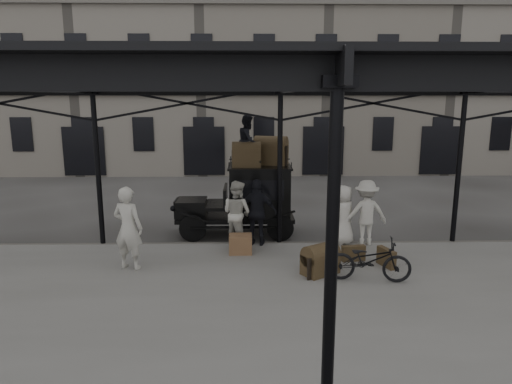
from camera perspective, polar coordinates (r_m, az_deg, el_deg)
The scene contains 18 objects.
ground at distance 11.30m, azimuth 3.60°, elevation -10.13°, with size 120.00×120.00×0.00m, color #383533.
platform at distance 9.44m, azimuth 4.62°, elevation -14.21°, with size 28.00×8.00×0.15m, color slate.
canopy at distance 8.78m, azimuth 4.93°, elevation 14.28°, with size 22.50×9.00×4.74m.
building_frontage at distance 28.60m, azimuth 0.70°, elevation 17.32°, with size 64.00×8.00×14.00m, color slate.
taxi at distance 14.06m, azimuth -0.86°, elevation -0.59°, with size 3.65×1.55×2.18m.
porter_left at distance 11.29m, azimuth -15.69°, elevation -4.35°, with size 0.74×0.48×2.02m, color beige.
porter_midleft at distance 12.65m, azimuth -2.40°, elevation -2.65°, with size 0.89×0.69×1.83m, color beige.
porter_centre at distance 12.94m, azimuth 10.84°, elevation -2.85°, with size 0.82×0.53×1.68m, color beige.
porter_official at distance 12.64m, azimuth 0.18°, elevation -2.56°, with size 1.09×0.45×1.86m, color black.
porter_right at distance 13.00m, azimuth 13.58°, elevation -2.55°, with size 1.19×0.68×1.84m, color #BCB7AC.
bicycle at distance 10.60m, azimuth 13.93°, elevation -8.26°, with size 0.65×1.86×0.98m, color black.
porter_roof at distance 13.70m, azimuth -1.01°, elevation 6.44°, with size 0.74×0.58×1.52m, color black.
steamer_trunk_roof_near at distance 13.60m, azimuth -1.21°, elevation 4.49°, with size 0.85×0.52×0.62m, color #4A3C22, non-canonical shape.
steamer_trunk_roof_far at distance 14.06m, azimuth 1.86°, elevation 4.94°, with size 0.99×0.61×0.73m, color #4A3C22, non-canonical shape.
steamer_trunk_platform at distance 10.86m, azimuth 8.04°, elevation -8.58°, with size 0.83×0.51×0.61m, color #4A3C22, non-canonical shape.
wicker_hamper at distance 12.15m, azimuth -1.95°, elevation -6.51°, with size 0.60×0.45×0.50m, color brown.
suitcase_upright at distance 11.67m, azimuth 15.97°, elevation -7.89°, with size 0.15×0.60×0.45m, color #4A3C22.
suitcase_flat at distance 11.85m, azimuth 12.08°, elevation -7.50°, with size 0.60×0.15×0.40m, color #4A3C22.
Camera 1 is at (-0.91, -10.45, 4.19)m, focal length 32.00 mm.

